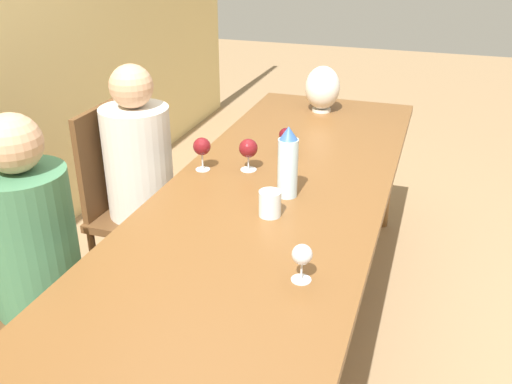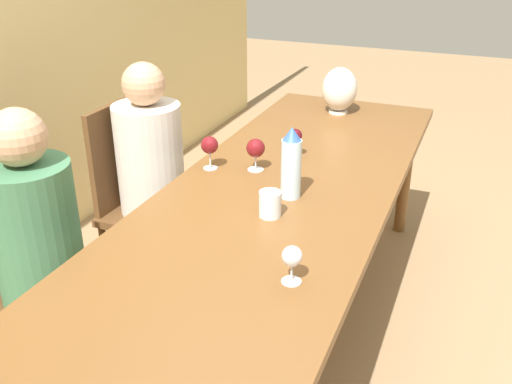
% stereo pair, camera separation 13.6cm
% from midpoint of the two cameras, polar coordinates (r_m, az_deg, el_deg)
% --- Properties ---
extents(ground_plane, '(14.00, 14.00, 0.00)m').
position_cam_midpoint_polar(ground_plane, '(2.62, -1.05, -16.82)').
color(ground_plane, '#937551').
extents(dining_table, '(3.10, 0.90, 0.77)m').
position_cam_midpoint_polar(dining_table, '(2.21, -1.19, -3.13)').
color(dining_table, brown).
rests_on(dining_table, ground_plane).
extents(water_bottle, '(0.08, 0.08, 0.29)m').
position_cam_midpoint_polar(water_bottle, '(2.22, 1.45, 2.90)').
color(water_bottle, silver).
rests_on(water_bottle, dining_table).
extents(water_tumbler, '(0.08, 0.08, 0.10)m').
position_cam_midpoint_polar(water_tumbler, '(2.10, -0.44, -1.19)').
color(water_tumbler, silver).
rests_on(water_tumbler, dining_table).
extents(vase, '(0.20, 0.20, 0.26)m').
position_cam_midpoint_polar(vase, '(3.29, 5.48, 10.29)').
color(vase, silver).
rests_on(vase, dining_table).
extents(wine_glass_0, '(0.08, 0.08, 0.14)m').
position_cam_midpoint_polar(wine_glass_0, '(2.47, -2.35, 4.32)').
color(wine_glass_0, silver).
rests_on(wine_glass_0, dining_table).
extents(wine_glass_1, '(0.07, 0.07, 0.14)m').
position_cam_midpoint_polar(wine_glass_1, '(2.63, 1.51, 5.61)').
color(wine_glass_1, silver).
rests_on(wine_glass_1, dining_table).
extents(wine_glass_2, '(0.06, 0.06, 0.12)m').
position_cam_midpoint_polar(wine_glass_2, '(1.72, 2.36, -6.43)').
color(wine_glass_2, silver).
rests_on(wine_glass_2, dining_table).
extents(wine_glass_4, '(0.08, 0.08, 0.15)m').
position_cam_midpoint_polar(wine_glass_4, '(2.49, -7.00, 4.46)').
color(wine_glass_4, silver).
rests_on(wine_glass_4, dining_table).
extents(chair_near, '(0.44, 0.44, 0.97)m').
position_cam_midpoint_polar(chair_near, '(2.39, -23.74, -8.70)').
color(chair_near, brown).
rests_on(chair_near, ground_plane).
extents(chair_far, '(0.44, 0.44, 0.97)m').
position_cam_midpoint_polar(chair_far, '(2.92, -13.94, -0.76)').
color(chair_far, brown).
rests_on(chair_far, ground_plane).
extents(person_near, '(0.32, 0.32, 1.20)m').
position_cam_midpoint_polar(person_near, '(2.26, -22.62, -6.29)').
color(person_near, '#2D2D38').
rests_on(person_near, ground_plane).
extents(person_far, '(0.32, 0.32, 1.19)m').
position_cam_midpoint_polar(person_far, '(2.82, -12.66, 1.40)').
color(person_far, '#2D2D38').
rests_on(person_far, ground_plane).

